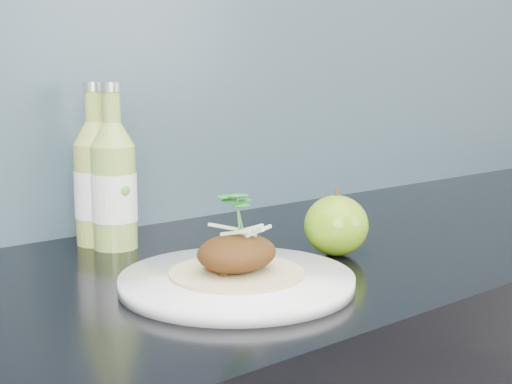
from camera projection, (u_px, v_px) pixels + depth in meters
subway_backsplash at (94, 11)px, 1.11m from camera, size 4.00×0.02×0.70m
dinner_plate at (237, 281)px, 0.85m from camera, size 0.35×0.35×0.02m
pork_taco at (237, 251)px, 0.85m from camera, size 0.16×0.16×0.10m
green_apple at (336, 226)px, 1.00m from camera, size 0.11×0.11×0.10m
cider_bottle_left at (96, 183)px, 1.06m from camera, size 0.08×0.08×0.24m
cider_bottle_right at (114, 186)px, 1.03m from camera, size 0.09×0.09×0.24m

